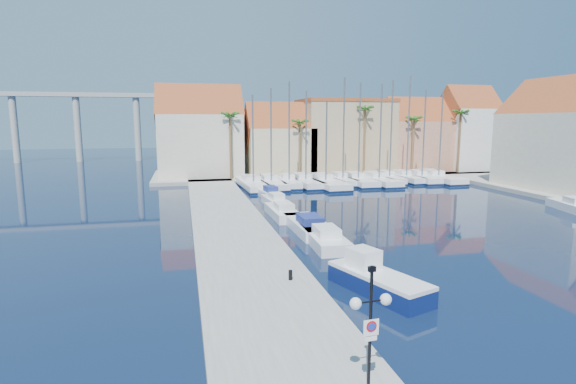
# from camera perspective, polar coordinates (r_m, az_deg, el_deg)

# --- Properties ---
(ground) EXTENTS (260.00, 260.00, 0.00)m
(ground) POSITION_cam_1_polar(r_m,az_deg,el_deg) (26.01, 16.74, -10.75)
(ground) COLOR black
(ground) RESTS_ON ground
(quay_west) EXTENTS (6.00, 77.00, 0.50)m
(quay_west) POSITION_cam_1_polar(r_m,az_deg,el_deg) (35.79, -7.20, -4.58)
(quay_west) COLOR gray
(quay_west) RESTS_ON ground
(shore_north) EXTENTS (54.00, 16.00, 0.50)m
(shore_north) POSITION_cam_1_polar(r_m,az_deg,el_deg) (73.16, 4.86, 2.43)
(shore_north) COLOR gray
(shore_north) RESTS_ON ground
(lamp_post) EXTENTS (1.35, 0.44, 3.97)m
(lamp_post) POSITION_cam_1_polar(r_m,az_deg,el_deg) (13.91, 10.47, -14.55)
(lamp_post) COLOR black
(lamp_post) RESTS_ON quay_west
(bollard) EXTENTS (0.21, 0.21, 0.51)m
(bollard) POSITION_cam_1_polar(r_m,az_deg,el_deg) (23.57, 0.31, -10.50)
(bollard) COLOR black
(bollard) RESTS_ON quay_west
(fishing_boat) EXTENTS (3.77, 6.14, 2.04)m
(fishing_boat) POSITION_cam_1_polar(r_m,az_deg,el_deg) (23.63, 11.15, -10.83)
(fishing_boat) COLOR #0E1C52
(fishing_boat) RESTS_ON ground
(motorboat_west_0) EXTENTS (2.41, 6.84, 1.40)m
(motorboat_west_0) POSITION_cam_1_polar(r_m,az_deg,el_deg) (31.94, 4.60, -5.73)
(motorboat_west_0) COLOR white
(motorboat_west_0) RESTS_ON ground
(motorboat_west_1) EXTENTS (2.39, 7.22, 1.40)m
(motorboat_west_1) POSITION_cam_1_polar(r_m,az_deg,el_deg) (35.51, 2.51, -4.20)
(motorboat_west_1) COLOR white
(motorboat_west_1) RESTS_ON ground
(motorboat_west_2) EXTENTS (2.18, 6.51, 1.40)m
(motorboat_west_2) POSITION_cam_1_polar(r_m,az_deg,el_deg) (40.64, -0.70, -2.49)
(motorboat_west_2) COLOR white
(motorboat_west_2) RESTS_ON ground
(motorboat_west_3) EXTENTS (2.10, 5.56, 1.40)m
(motorboat_west_3) POSITION_cam_1_polar(r_m,az_deg,el_deg) (45.94, -1.59, -1.15)
(motorboat_west_3) COLOR white
(motorboat_west_3) RESTS_ON ground
(motorboat_west_4) EXTENTS (2.28, 5.69, 1.40)m
(motorboat_west_4) POSITION_cam_1_polar(r_m,az_deg,el_deg) (50.90, -2.37, -0.15)
(motorboat_west_4) COLOR white
(motorboat_west_4) RESTS_ON ground
(motorboat_east_1) EXTENTS (2.99, 5.78, 1.40)m
(motorboat_east_1) POSITION_cam_1_polar(r_m,az_deg,el_deg) (51.45, 32.29, -1.46)
(motorboat_east_1) COLOR white
(motorboat_east_1) RESTS_ON ground
(sailboat_0) EXTENTS (3.41, 10.95, 11.80)m
(sailboat_0) POSITION_cam_1_polar(r_m,az_deg,el_deg) (57.83, -4.53, 0.99)
(sailboat_0) COLOR white
(sailboat_0) RESTS_ON ground
(sailboat_1) EXTENTS (3.05, 10.40, 12.67)m
(sailboat_1) POSITION_cam_1_polar(r_m,az_deg,el_deg) (58.78, -2.26, 1.16)
(sailboat_1) COLOR white
(sailboat_1) RESTS_ON ground
(sailboat_2) EXTENTS (3.11, 9.05, 13.54)m
(sailboat_2) POSITION_cam_1_polar(r_m,az_deg,el_deg) (59.43, 0.07, 1.30)
(sailboat_2) COLOR white
(sailboat_2) RESTS_ON ground
(sailboat_3) EXTENTS (3.32, 10.55, 12.43)m
(sailboat_3) POSITION_cam_1_polar(r_m,az_deg,el_deg) (59.96, 2.09, 1.31)
(sailboat_3) COLOR white
(sailboat_3) RESTS_ON ground
(sailboat_4) EXTENTS (3.72, 12.03, 11.05)m
(sailboat_4) POSITION_cam_1_polar(r_m,az_deg,el_deg) (59.57, 4.58, 1.21)
(sailboat_4) COLOR white
(sailboat_4) RESTS_ON ground
(sailboat_5) EXTENTS (2.41, 8.16, 14.23)m
(sailboat_5) POSITION_cam_1_polar(r_m,az_deg,el_deg) (61.83, 6.81, 1.57)
(sailboat_5) COLOR white
(sailboat_5) RESTS_ON ground
(sailboat_6) EXTENTS (2.85, 10.29, 13.58)m
(sailboat_6) POSITION_cam_1_polar(r_m,az_deg,el_deg) (62.07, 8.72, 1.50)
(sailboat_6) COLOR white
(sailboat_6) RESTS_ON ground
(sailboat_7) EXTENTS (3.07, 10.50, 13.38)m
(sailboat_7) POSITION_cam_1_polar(r_m,az_deg,el_deg) (62.83, 11.24, 1.51)
(sailboat_7) COLOR white
(sailboat_7) RESTS_ON ground
(sailboat_8) EXTENTS (2.70, 8.32, 14.07)m
(sailboat_8) POSITION_cam_1_polar(r_m,az_deg,el_deg) (64.90, 12.61, 1.76)
(sailboat_8) COLOR white
(sailboat_8) RESTS_ON ground
(sailboat_9) EXTENTS (2.78, 8.72, 14.76)m
(sailboat_9) POSITION_cam_1_polar(r_m,az_deg,el_deg) (66.14, 14.58, 1.82)
(sailboat_9) COLOR white
(sailboat_9) RESTS_ON ground
(sailboat_10) EXTENTS (2.70, 8.91, 12.89)m
(sailboat_10) POSITION_cam_1_polar(r_m,az_deg,el_deg) (66.56, 16.44, 1.75)
(sailboat_10) COLOR white
(sailboat_10) RESTS_ON ground
(sailboat_11) EXTENTS (3.18, 11.16, 12.49)m
(sailboat_11) POSITION_cam_1_polar(r_m,az_deg,el_deg) (67.79, 18.28, 1.75)
(sailboat_11) COLOR white
(sailboat_11) RESTS_ON ground
(building_0) EXTENTS (12.30, 9.00, 13.50)m
(building_0) POSITION_cam_1_polar(r_m,az_deg,el_deg) (68.19, -11.13, 7.10)
(building_0) COLOR beige
(building_0) RESTS_ON shore_north
(building_1) EXTENTS (10.30, 8.00, 11.00)m
(building_1) POSITION_cam_1_polar(r_m,az_deg,el_deg) (69.72, -1.14, 6.30)
(building_1) COLOR #C7B18D
(building_1) RESTS_ON shore_north
(building_2) EXTENTS (14.20, 10.20, 11.50)m
(building_2) POSITION_cam_1_polar(r_m,az_deg,el_deg) (73.70, 7.15, 7.13)
(building_2) COLOR tan
(building_2) RESTS_ON shore_north
(building_3) EXTENTS (10.30, 8.00, 12.00)m
(building_3) POSITION_cam_1_polar(r_m,az_deg,el_deg) (77.80, 15.79, 6.66)
(building_3) COLOR #B2755A
(building_3) RESTS_ON shore_north
(building_4) EXTENTS (8.30, 8.00, 14.00)m
(building_4) POSITION_cam_1_polar(r_m,az_deg,el_deg) (81.66, 21.75, 7.24)
(building_4) COLOR white
(building_4) RESTS_ON shore_north
(building_6) EXTENTS (9.00, 14.30, 13.50)m
(building_6) POSITION_cam_1_polar(r_m,az_deg,el_deg) (63.40, 31.62, 5.80)
(building_6) COLOR beige
(building_6) RESTS_ON shore_east
(palm_0) EXTENTS (2.60, 2.60, 10.15)m
(palm_0) POSITION_cam_1_polar(r_m,az_deg,el_deg) (63.45, -7.37, 9.37)
(palm_0) COLOR brown
(palm_0) RESTS_ON shore_north
(palm_1) EXTENTS (2.60, 2.60, 9.15)m
(palm_1) POSITION_cam_1_polar(r_m,az_deg,el_deg) (65.23, 1.52, 8.60)
(palm_1) COLOR brown
(palm_1) RESTS_ON shore_north
(palm_2) EXTENTS (2.60, 2.60, 11.15)m
(palm_2) POSITION_cam_1_polar(r_m,az_deg,el_deg) (68.46, 9.78, 10.07)
(palm_2) COLOR brown
(palm_2) RESTS_ON shore_north
(palm_3) EXTENTS (2.60, 2.60, 9.65)m
(palm_3) POSITION_cam_1_polar(r_m,az_deg,el_deg) (71.92, 15.70, 8.69)
(palm_3) COLOR brown
(palm_3) RESTS_ON shore_north
(palm_4) EXTENTS (2.60, 2.60, 10.65)m
(palm_4) POSITION_cam_1_polar(r_m,az_deg,el_deg) (76.09, 21.09, 9.14)
(palm_4) COLOR brown
(palm_4) RESTS_ON shore_north
(viaduct) EXTENTS (48.00, 2.20, 14.45)m
(viaduct) POSITION_cam_1_polar(r_m,az_deg,el_deg) (106.50, -27.96, 8.88)
(viaduct) COLOR #9E9E99
(viaduct) RESTS_ON ground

